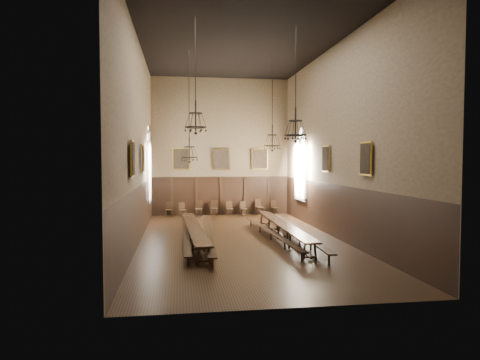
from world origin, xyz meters
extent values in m
cube|color=black|center=(0.00, 0.00, -0.01)|extent=(9.00, 18.00, 0.02)
cube|color=black|center=(0.00, 0.00, 9.01)|extent=(9.00, 18.00, 0.02)
cube|color=#7C674C|center=(0.00, 9.01, 4.50)|extent=(9.00, 0.02, 9.00)
cube|color=#7C674C|center=(0.00, -9.01, 4.50)|extent=(9.00, 0.02, 9.00)
cube|color=#7C674C|center=(-4.51, 0.00, 4.50)|extent=(0.02, 18.00, 9.00)
cube|color=#7C674C|center=(4.51, 0.00, 4.50)|extent=(0.02, 18.00, 9.00)
cube|color=black|center=(-2.10, -0.18, 0.68)|extent=(1.04, 9.12, 0.06)
cube|color=black|center=(1.97, -0.05, 0.69)|extent=(0.68, 9.24, 0.06)
cube|color=black|center=(-2.45, -0.23, 0.40)|extent=(0.29, 9.32, 0.05)
cube|color=black|center=(-1.48, -0.18, 0.44)|extent=(0.70, 10.33, 0.05)
cube|color=black|center=(1.38, -0.22, 0.38)|extent=(0.75, 9.04, 0.05)
cube|color=black|center=(2.62, -0.15, 0.45)|extent=(0.82, 10.61, 0.05)
cube|color=black|center=(-3.41, 8.55, 0.42)|extent=(0.43, 0.43, 0.05)
cube|color=black|center=(-3.41, 8.71, 0.66)|extent=(0.40, 0.07, 0.47)
cube|color=black|center=(-2.53, 8.46, 0.42)|extent=(0.50, 0.50, 0.05)
cube|color=black|center=(-2.53, 8.63, 0.65)|extent=(0.38, 0.16, 0.47)
cube|color=black|center=(-1.49, 8.46, 0.46)|extent=(0.48, 0.48, 0.05)
cube|color=black|center=(-1.49, 8.64, 0.71)|extent=(0.43, 0.10, 0.51)
cube|color=black|center=(-0.50, 8.49, 0.47)|extent=(0.51, 0.51, 0.05)
cube|color=black|center=(-0.50, 8.68, 0.73)|extent=(0.44, 0.12, 0.52)
cube|color=black|center=(0.54, 8.48, 0.43)|extent=(0.47, 0.47, 0.05)
cube|color=black|center=(0.54, 8.65, 0.67)|extent=(0.40, 0.11, 0.48)
cube|color=black|center=(1.46, 8.47, 0.42)|extent=(0.49, 0.49, 0.05)
cube|color=black|center=(1.46, 8.64, 0.66)|extent=(0.39, 0.14, 0.47)
cube|color=black|center=(2.51, 8.55, 0.49)|extent=(0.58, 0.58, 0.05)
cube|color=black|center=(2.51, 8.75, 0.77)|extent=(0.45, 0.18, 0.55)
cube|color=black|center=(3.55, 8.56, 0.45)|extent=(0.51, 0.51, 0.05)
cube|color=black|center=(3.55, 8.74, 0.69)|extent=(0.41, 0.15, 0.49)
cylinder|color=black|center=(-2.23, 2.18, 6.89)|extent=(0.03, 0.03, 4.23)
torus|color=black|center=(-2.23, 2.18, 3.77)|extent=(0.81, 0.81, 0.05)
torus|color=black|center=(-2.23, 2.18, 4.29)|extent=(0.52, 0.52, 0.04)
cylinder|color=black|center=(-2.23, 2.18, 4.20)|extent=(0.06, 0.06, 1.15)
cylinder|color=black|center=(2.06, 2.62, 7.22)|extent=(0.03, 0.03, 3.55)
torus|color=black|center=(2.06, 2.62, 4.37)|extent=(0.87, 0.87, 0.05)
torus|color=black|center=(2.06, 2.62, 4.94)|extent=(0.55, 0.55, 0.04)
cylinder|color=black|center=(2.06, 2.62, 4.83)|extent=(0.06, 0.06, 1.23)
cylinder|color=black|center=(-2.11, -2.86, 7.44)|extent=(0.03, 0.03, 3.11)
torus|color=black|center=(-2.11, -2.86, 4.88)|extent=(0.81, 0.81, 0.05)
torus|color=black|center=(-2.11, -2.86, 5.41)|extent=(0.52, 0.52, 0.04)
cylinder|color=black|center=(-2.11, -2.86, 5.31)|extent=(0.06, 0.06, 1.15)
cylinder|color=black|center=(1.90, -2.36, 7.37)|extent=(0.03, 0.03, 3.25)
torus|color=black|center=(1.90, -2.36, 4.64)|extent=(0.89, 0.89, 0.05)
torus|color=black|center=(1.90, -2.36, 5.22)|extent=(0.57, 0.57, 0.04)
cylinder|color=black|center=(1.90, -2.36, 5.12)|extent=(0.06, 0.06, 1.26)
cube|color=gold|center=(-2.60, 8.88, 3.70)|extent=(1.10, 0.12, 1.40)
cube|color=black|center=(-2.60, 8.88, 3.70)|extent=(0.98, 0.02, 1.28)
cube|color=gold|center=(0.00, 8.88, 3.70)|extent=(1.10, 0.12, 1.40)
cube|color=black|center=(0.00, 8.88, 3.70)|extent=(0.98, 0.02, 1.28)
cube|color=gold|center=(2.60, 8.88, 3.70)|extent=(1.10, 0.12, 1.40)
cube|color=black|center=(2.60, 8.88, 3.70)|extent=(0.98, 0.02, 1.28)
cube|color=gold|center=(-4.38, 1.00, 3.70)|extent=(0.12, 1.00, 1.30)
cube|color=black|center=(-4.38, 1.00, 3.70)|extent=(0.02, 0.88, 1.18)
cube|color=gold|center=(-4.38, -3.50, 3.70)|extent=(0.12, 1.00, 1.30)
cube|color=black|center=(-4.38, -3.50, 3.70)|extent=(0.02, 0.88, 1.18)
cube|color=gold|center=(4.38, 1.00, 3.70)|extent=(0.12, 1.00, 1.30)
cube|color=black|center=(4.38, 1.00, 3.70)|extent=(0.02, 0.88, 1.18)
cube|color=gold|center=(4.38, -3.50, 3.70)|extent=(0.12, 1.00, 1.30)
cube|color=black|center=(4.38, -3.50, 3.70)|extent=(0.02, 0.88, 1.18)
camera|label=1|loc=(-2.76, -19.10, 3.68)|focal=32.00mm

